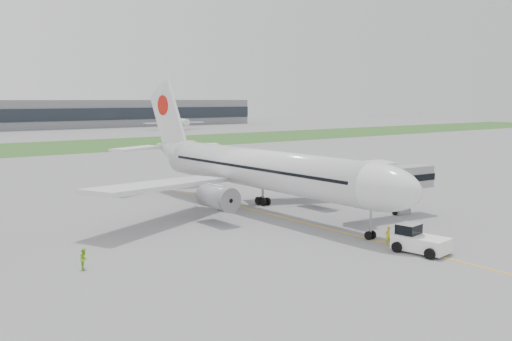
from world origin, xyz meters
TOP-DOWN VIEW (x-y plane):
  - ground at (0.00, 0.00)m, footprint 600.00×600.00m
  - apron_markings at (0.00, -5.00)m, footprint 70.00×70.00m
  - grass_strip at (0.00, 120.00)m, footprint 600.00×50.00m
  - airliner at (0.00, 4.87)m, footprint 48.13×53.95m
  - pushback_tug at (-0.19, -21.01)m, footprint 4.01×5.40m
  - jet_bridge at (9.60, -8.90)m, footprint 13.84×4.17m
  - safety_cone_left at (-0.50, -20.16)m, footprint 0.42×0.42m
  - safety_cone_right at (4.20, -19.81)m, footprint 0.36×0.36m
  - ground_crew_near at (-0.30, -17.53)m, footprint 0.73×0.50m
  - ground_crew_far at (-27.43, -6.97)m, footprint 0.94×1.06m
  - distant_aircraft_right at (90.86, 184.98)m, footprint 31.73×28.50m

SIDE VIEW (x-z plane):
  - ground at x=0.00m, z-range 0.00..0.00m
  - apron_markings at x=0.00m, z-range -0.02..0.02m
  - distant_aircraft_right at x=90.86m, z-range -5.70..5.70m
  - grass_strip at x=0.00m, z-range 0.00..0.02m
  - safety_cone_right at x=4.20m, z-range 0.00..0.50m
  - safety_cone_left at x=-0.50m, z-range 0.00..0.58m
  - ground_crew_far at x=-27.43m, z-range 0.00..1.82m
  - ground_crew_near at x=-0.30m, z-range 0.00..1.91m
  - pushback_tug at x=-0.19m, z-range -0.10..2.48m
  - jet_bridge at x=9.60m, z-range 1.52..7.85m
  - airliner at x=0.00m, z-range -3.28..14.60m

